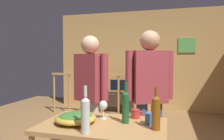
{
  "coord_description": "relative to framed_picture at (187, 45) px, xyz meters",
  "views": [
    {
      "loc": [
        0.52,
        -2.53,
        1.35
      ],
      "look_at": [
        -0.06,
        -0.38,
        1.24
      ],
      "focal_mm": 33.4,
      "sensor_mm": 36.0,
      "label": 1
    }
  ],
  "objects": [
    {
      "name": "stair_railing",
      "position": [
        -1.83,
        -0.95,
        -1.09
      ],
      "size": [
        2.2,
        0.1,
        1.07
      ],
      "color": "#B2844C",
      "rests_on": "ground_plane"
    },
    {
      "name": "wine_bottle_clear",
      "position": [
        -1.1,
        -4.12,
        -0.81
      ],
      "size": [
        0.07,
        0.07,
        0.39
      ],
      "color": "silver",
      "rests_on": "serving_table"
    },
    {
      "name": "serving_table",
      "position": [
        -1.04,
        -3.85,
        -1.05
      ],
      "size": [
        1.16,
        0.72,
        0.76
      ],
      "color": "#B2844C",
      "rests_on": "ground_plane"
    },
    {
      "name": "tv_console",
      "position": [
        -1.69,
        -0.29,
        -1.5
      ],
      "size": [
        0.9,
        0.4,
        0.44
      ],
      "primitive_type": "cube",
      "color": "#38281E",
      "rests_on": "ground_plane"
    },
    {
      "name": "framed_picture",
      "position": [
        0.0,
        0.0,
        0.0
      ],
      "size": [
        0.43,
        0.03,
        0.38
      ],
      "primitive_type": "cube",
      "color": "#5CAF58"
    },
    {
      "name": "mug_red",
      "position": [
        -0.77,
        -3.59,
        -0.92
      ],
      "size": [
        0.12,
        0.09,
        0.09
      ],
      "color": "#B7332D",
      "rests_on": "serving_table"
    },
    {
      "name": "person_standing_right",
      "position": [
        -0.67,
        -3.21,
        -0.72
      ],
      "size": [
        0.54,
        0.36,
        1.69
      ],
      "rotation": [
        0.0,
        0.0,
        3.56
      ],
      "color": "#3D5684",
      "rests_on": "ground_plane"
    },
    {
      "name": "wine_bottle_amber",
      "position": [
        -0.55,
        -3.89,
        -0.81
      ],
      "size": [
        0.07,
        0.07,
        0.37
      ],
      "color": "brown",
      "rests_on": "serving_table"
    },
    {
      "name": "wine_glass",
      "position": [
        -1.09,
        -3.69,
        -0.83
      ],
      "size": [
        0.09,
        0.09,
        0.18
      ],
      "color": "silver",
      "rests_on": "serving_table"
    },
    {
      "name": "mug_blue",
      "position": [
        -0.62,
        -3.75,
        -0.91
      ],
      "size": [
        0.12,
        0.08,
        0.1
      ],
      "color": "#3866B2",
      "rests_on": "serving_table"
    },
    {
      "name": "flat_screen_tv",
      "position": [
        -1.69,
        -0.32,
        -1.05
      ],
      "size": [
        0.49,
        0.12,
        0.37
      ],
      "color": "black",
      "rests_on": "tv_console"
    },
    {
      "name": "salad_bowl",
      "position": [
        -1.29,
        -3.89,
        -0.91
      ],
      "size": [
        0.39,
        0.39,
        0.2
      ],
      "color": "gold",
      "rests_on": "serving_table"
    },
    {
      "name": "back_wall",
      "position": [
        -0.98,
        0.06,
        -0.39
      ],
      "size": [
        5.07,
        0.1,
        2.67
      ],
      "primitive_type": "cube",
      "color": "tan",
      "rests_on": "ground_plane"
    },
    {
      "name": "person_standing_left",
      "position": [
        -1.41,
        -3.21,
        -0.74
      ],
      "size": [
        0.53,
        0.35,
        1.65
      ],
      "rotation": [
        0.0,
        0.0,
        2.73
      ],
      "color": "beige",
      "rests_on": "ground_plane"
    },
    {
      "name": "wine_bottle_green",
      "position": [
        -0.84,
        -3.77,
        -0.81
      ],
      "size": [
        0.07,
        0.07,
        0.39
      ],
      "color": "#1E5628",
      "rests_on": "serving_table"
    }
  ]
}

